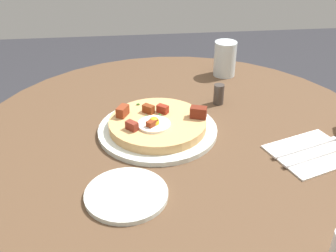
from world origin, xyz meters
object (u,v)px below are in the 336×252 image
(knife, at_px, (317,156))
(dining_table, at_px, (178,190))
(pepper_shaker, at_px, (219,94))
(water_glass, at_px, (225,59))
(breakfast_pizza, at_px, (157,123))
(pizza_plate, at_px, (158,130))
(bread_plate, at_px, (126,194))
(fork, at_px, (306,147))

(knife, bearing_deg, dining_table, -43.43)
(dining_table, height_order, knife, knife)
(dining_table, height_order, pepper_shaker, pepper_shaker)
(knife, bearing_deg, water_glass, -96.94)
(breakfast_pizza, bearing_deg, pepper_shaker, -53.40)
(water_glass, bearing_deg, pepper_shaker, 162.69)
(water_glass, bearing_deg, pizza_plate, 143.59)
(pizza_plate, relative_size, bread_plate, 1.78)
(bread_plate, bearing_deg, breakfast_pizza, -19.23)
(pizza_plate, height_order, fork, pizza_plate)
(breakfast_pizza, bearing_deg, knife, -113.24)
(dining_table, relative_size, breakfast_pizza, 4.32)
(fork, bearing_deg, water_glass, -97.50)
(breakfast_pizza, bearing_deg, dining_table, -106.78)
(pizza_plate, xyz_separation_m, bread_plate, (-0.23, 0.08, -0.00))
(dining_table, bearing_deg, pepper_shaker, -41.28)
(bread_plate, bearing_deg, fork, -73.89)
(water_glass, bearing_deg, dining_table, 150.80)
(breakfast_pizza, bearing_deg, bread_plate, 160.77)
(dining_table, distance_m, breakfast_pizza, 0.20)
(fork, distance_m, water_glass, 0.44)
(bread_plate, height_order, pepper_shaker, pepper_shaker)
(bread_plate, relative_size, fork, 0.90)
(knife, bearing_deg, pepper_shaker, -79.15)
(pepper_shaker, bearing_deg, water_glass, -17.31)
(fork, height_order, water_glass, water_glass)
(pizza_plate, relative_size, water_glass, 2.68)
(bread_plate, height_order, water_glass, water_glass)
(pizza_plate, distance_m, pepper_shaker, 0.22)
(breakfast_pizza, xyz_separation_m, pepper_shaker, (0.13, -0.18, 0.00))
(pizza_plate, distance_m, bread_plate, 0.24)
(water_glass, bearing_deg, breakfast_pizza, 143.62)
(breakfast_pizza, bearing_deg, pizza_plate, -20.21)
(fork, relative_size, knife, 1.00)
(knife, distance_m, pepper_shaker, 0.32)
(dining_table, xyz_separation_m, pepper_shaker, (0.15, -0.13, 0.20))
(bread_plate, xyz_separation_m, water_glass, (0.55, -0.32, 0.05))
(knife, height_order, pepper_shaker, pepper_shaker)
(water_glass, xyz_separation_m, pepper_shaker, (-0.19, 0.06, -0.03))
(breakfast_pizza, relative_size, fork, 1.32)
(bread_plate, bearing_deg, water_glass, -29.93)
(dining_table, xyz_separation_m, pizza_plate, (0.02, 0.05, 0.18))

